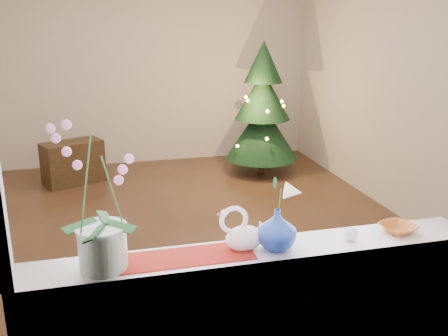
{
  "coord_description": "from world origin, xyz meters",
  "views": [
    {
      "loc": [
        -0.68,
        -4.4,
        1.96
      ],
      "look_at": [
        0.09,
        -1.4,
        1.03
      ],
      "focal_mm": 40.0,
      "sensor_mm": 36.0,
      "label": 1
    }
  ],
  "objects_px": {
    "blue_vase": "(277,226)",
    "amber_dish": "(398,229)",
    "swan": "(244,229)",
    "orchid_pot": "(99,197)",
    "side_table": "(73,163)",
    "paperweight": "(351,234)",
    "xmas_tree": "(263,108)"
  },
  "relations": [
    {
      "from": "orchid_pot",
      "to": "paperweight",
      "type": "distance_m",
      "value": 1.21
    },
    {
      "from": "paperweight",
      "to": "swan",
      "type": "bearing_deg",
      "value": 176.18
    },
    {
      "from": "orchid_pot",
      "to": "blue_vase",
      "type": "height_order",
      "value": "orchid_pot"
    },
    {
      "from": "paperweight",
      "to": "amber_dish",
      "type": "xyz_separation_m",
      "value": [
        0.28,
        0.03,
        -0.02
      ]
    },
    {
      "from": "amber_dish",
      "to": "orchid_pot",
      "type": "bearing_deg",
      "value": -179.27
    },
    {
      "from": "blue_vase",
      "to": "side_table",
      "type": "distance_m",
      "value": 4.33
    },
    {
      "from": "swan",
      "to": "amber_dish",
      "type": "xyz_separation_m",
      "value": [
        0.81,
        -0.01,
        -0.09
      ]
    },
    {
      "from": "swan",
      "to": "blue_vase",
      "type": "bearing_deg",
      "value": -33.97
    },
    {
      "from": "swan",
      "to": "paperweight",
      "type": "bearing_deg",
      "value": -27.17
    },
    {
      "from": "orchid_pot",
      "to": "side_table",
      "type": "bearing_deg",
      "value": 94.46
    },
    {
      "from": "blue_vase",
      "to": "side_table",
      "type": "height_order",
      "value": "blue_vase"
    },
    {
      "from": "side_table",
      "to": "paperweight",
      "type": "bearing_deg",
      "value": -94.49
    },
    {
      "from": "orchid_pot",
      "to": "blue_vase",
      "type": "xyz_separation_m",
      "value": [
        0.79,
        -0.0,
        -0.22
      ]
    },
    {
      "from": "xmas_tree",
      "to": "side_table",
      "type": "height_order",
      "value": "xmas_tree"
    },
    {
      "from": "paperweight",
      "to": "side_table",
      "type": "xyz_separation_m",
      "value": [
        -1.49,
        4.12,
        -0.69
      ]
    },
    {
      "from": "amber_dish",
      "to": "side_table",
      "type": "distance_m",
      "value": 4.51
    },
    {
      "from": "swan",
      "to": "amber_dish",
      "type": "relative_size",
      "value": 1.65
    },
    {
      "from": "blue_vase",
      "to": "amber_dish",
      "type": "height_order",
      "value": "blue_vase"
    },
    {
      "from": "blue_vase",
      "to": "paperweight",
      "type": "relative_size",
      "value": 3.28
    },
    {
      "from": "paperweight",
      "to": "xmas_tree",
      "type": "bearing_deg",
      "value": 77.46
    },
    {
      "from": "orchid_pot",
      "to": "xmas_tree",
      "type": "distance_m",
      "value": 4.5
    },
    {
      "from": "blue_vase",
      "to": "swan",
      "type": "bearing_deg",
      "value": 169.38
    },
    {
      "from": "orchid_pot",
      "to": "blue_vase",
      "type": "bearing_deg",
      "value": -0.03
    },
    {
      "from": "xmas_tree",
      "to": "amber_dish",
      "type": "bearing_deg",
      "value": -98.76
    },
    {
      "from": "orchid_pot",
      "to": "side_table",
      "type": "height_order",
      "value": "orchid_pot"
    },
    {
      "from": "orchid_pot",
      "to": "xmas_tree",
      "type": "relative_size",
      "value": 0.39
    },
    {
      "from": "swan",
      "to": "side_table",
      "type": "relative_size",
      "value": 0.35
    },
    {
      "from": "orchid_pot",
      "to": "paperweight",
      "type": "height_order",
      "value": "orchid_pot"
    },
    {
      "from": "amber_dish",
      "to": "swan",
      "type": "bearing_deg",
      "value": 179.35
    },
    {
      "from": "swan",
      "to": "amber_dish",
      "type": "height_order",
      "value": "swan"
    },
    {
      "from": "orchid_pot",
      "to": "swan",
      "type": "distance_m",
      "value": 0.68
    },
    {
      "from": "paperweight",
      "to": "side_table",
      "type": "relative_size",
      "value": 0.1
    }
  ]
}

